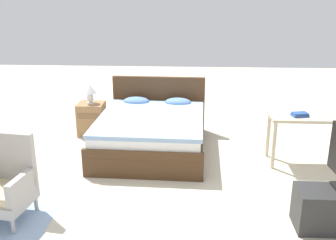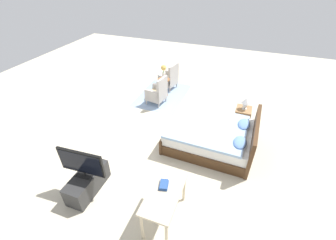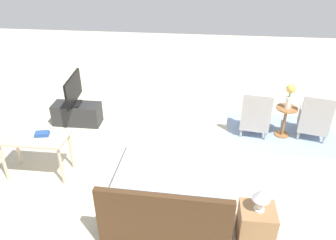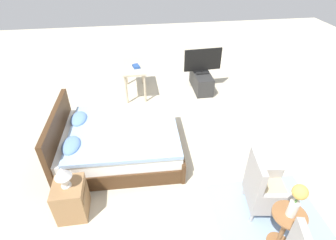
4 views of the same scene
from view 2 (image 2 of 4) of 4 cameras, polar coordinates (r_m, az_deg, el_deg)
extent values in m
plane|color=beige|center=(5.87, 0.60, -4.83)|extent=(16.00, 16.00, 0.00)
cube|color=#8EA8C6|center=(7.78, -1.40, 6.36)|extent=(2.10, 1.50, 0.01)
cube|color=#472D19|center=(5.71, 10.44, -5.09)|extent=(1.64, 2.08, 0.28)
cube|color=white|center=(5.54, 10.73, -3.06)|extent=(1.58, 2.00, 0.24)
cube|color=#93B2D6|center=(5.46, 10.07, -1.63)|extent=(1.62, 1.84, 0.06)
cube|color=#472D19|center=(5.47, 20.81, -4.66)|extent=(1.61, 0.13, 0.96)
cube|color=#472D19|center=(5.86, 1.13, -2.36)|extent=(1.61, 0.11, 0.40)
ellipsoid|color=#668ED1|center=(5.68, 18.73, -1.06)|extent=(0.45, 0.29, 0.14)
ellipsoid|color=#668ED1|center=(5.11, 17.82, -5.49)|extent=(0.45, 0.29, 0.14)
cylinder|color=#ADA8A3|center=(8.48, -0.44, 9.62)|extent=(0.04, 0.04, 0.16)
cylinder|color=#ADA8A3|center=(8.15, -2.26, 8.43)|extent=(0.04, 0.04, 0.16)
cylinder|color=#ADA8A3|center=(8.26, 2.24, 8.84)|extent=(0.04, 0.04, 0.16)
cylinder|color=#ADA8A3|center=(7.91, 0.48, 7.60)|extent=(0.04, 0.04, 0.16)
cube|color=#ADA8A3|center=(8.13, 0.01, 9.52)|extent=(0.65, 0.65, 0.12)
cube|color=#C6B289|center=(8.09, 0.01, 10.22)|extent=(0.60, 0.60, 0.10)
cube|color=#ADA8A3|center=(7.86, 1.43, 11.60)|extent=(0.54, 0.20, 0.64)
cube|color=#ADA8A3|center=(8.23, 0.93, 11.31)|extent=(0.19, 0.52, 0.26)
cube|color=#ADA8A3|center=(7.88, -0.95, 10.14)|extent=(0.19, 0.52, 0.26)
cylinder|color=#ADA8A3|center=(7.58, -3.59, 6.15)|extent=(0.04, 0.04, 0.16)
cylinder|color=#ADA8A3|center=(7.25, -5.50, 4.56)|extent=(0.04, 0.04, 0.16)
cylinder|color=#ADA8A3|center=(7.37, -0.53, 5.32)|extent=(0.04, 0.04, 0.16)
cylinder|color=#ADA8A3|center=(7.03, -2.35, 3.65)|extent=(0.04, 0.04, 0.16)
cube|color=#ADA8A3|center=(7.23, -3.03, 5.90)|extent=(0.61, 0.61, 0.12)
cube|color=#C6B289|center=(7.18, -3.05, 6.66)|extent=(0.56, 0.56, 0.10)
cube|color=#ADA8A3|center=(6.94, -1.48, 8.18)|extent=(0.55, 0.16, 0.64)
cube|color=#ADA8A3|center=(7.32, -2.11, 8.00)|extent=(0.14, 0.52, 0.26)
cube|color=#ADA8A3|center=(6.97, -4.08, 6.41)|extent=(0.14, 0.52, 0.26)
cylinder|color=#936038|center=(7.76, -1.03, 6.35)|extent=(0.28, 0.28, 0.03)
cylinder|color=#936038|center=(7.62, -1.06, 8.28)|extent=(0.06, 0.06, 0.56)
cylinder|color=#936038|center=(7.49, -1.08, 10.27)|extent=(0.40, 0.40, 0.02)
cylinder|color=silver|center=(7.44, -1.09, 11.13)|extent=(0.11, 0.11, 0.22)
cylinder|color=#477538|center=(7.38, -1.11, 12.26)|extent=(0.02, 0.02, 0.10)
sphere|color=#E0B251|center=(7.33, -1.12, 13.13)|extent=(0.17, 0.17, 0.17)
cube|color=#997047|center=(6.50, 18.32, 0.66)|extent=(0.44, 0.40, 0.55)
cube|color=brown|center=(6.44, 16.71, 1.83)|extent=(0.37, 0.01, 0.09)
cylinder|color=silver|center=(6.35, 18.79, 2.78)|extent=(0.13, 0.13, 0.02)
ellipsoid|color=silver|center=(6.30, 18.95, 3.46)|extent=(0.11, 0.11, 0.16)
cone|color=silver|center=(6.22, 19.22, 4.67)|extent=(0.22, 0.22, 0.15)
cube|color=#2D2D2D|center=(4.88, -19.73, -14.66)|extent=(0.96, 0.40, 0.44)
cube|color=black|center=(4.71, -20.31, -12.82)|extent=(0.22, 0.33, 0.03)
cylinder|color=black|center=(4.68, -20.41, -12.49)|extent=(0.04, 0.04, 0.05)
cube|color=black|center=(4.48, -21.17, -9.99)|extent=(0.10, 0.91, 0.53)
cube|color=black|center=(4.47, -21.35, -10.20)|extent=(0.06, 0.85, 0.48)
cylinder|color=beige|center=(4.46, -1.25, -15.47)|extent=(0.05, 0.05, 0.68)
cylinder|color=beige|center=(3.98, -6.67, -25.31)|extent=(0.05, 0.05, 0.68)
cylinder|color=beige|center=(4.38, 4.12, -16.92)|extent=(0.05, 0.05, 0.68)
cylinder|color=beige|center=(3.89, -0.40, -27.33)|extent=(0.05, 0.05, 0.68)
cube|color=beige|center=(3.85, -0.92, -18.04)|extent=(1.04, 0.52, 0.04)
cube|color=#284C8E|center=(3.91, -1.06, -16.21)|extent=(0.24, 0.19, 0.03)
cube|color=#284C8E|center=(3.89, -1.07, -15.97)|extent=(0.23, 0.18, 0.03)
camera|label=1|loc=(7.37, -39.55, 17.01)|focal=42.00mm
camera|label=3|loc=(5.64, 58.20, 17.16)|focal=35.00mm
camera|label=4|loc=(7.96, 16.60, 30.41)|focal=28.00mm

